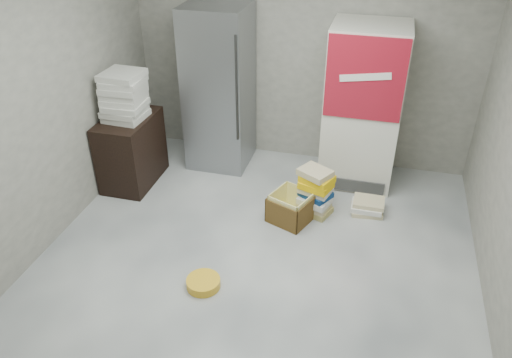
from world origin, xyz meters
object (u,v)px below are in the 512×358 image
object	(u,v)px
steel_fridge	(219,88)
phonebook_stack_main	(315,192)
coke_cooler	(363,107)
wood_shelf	(131,150)
cardboard_box	(291,209)

from	to	relation	value
steel_fridge	phonebook_stack_main	bearing A→B (deg)	-32.55
coke_cooler	wood_shelf	distance (m)	2.63
coke_cooler	cardboard_box	world-z (taller)	coke_cooler
steel_fridge	wood_shelf	world-z (taller)	steel_fridge
wood_shelf	phonebook_stack_main	bearing A→B (deg)	-2.69
steel_fridge	coke_cooler	bearing A→B (deg)	-0.18
steel_fridge	coke_cooler	xyz separation A→B (m)	(1.65, -0.01, -0.05)
coke_cooler	cardboard_box	size ratio (longest dim) A/B	3.55
steel_fridge	cardboard_box	world-z (taller)	steel_fridge
coke_cooler	phonebook_stack_main	world-z (taller)	coke_cooler
steel_fridge	wood_shelf	size ratio (longest dim) A/B	2.37
steel_fridge	phonebook_stack_main	distance (m)	1.69
coke_cooler	phonebook_stack_main	distance (m)	1.10
wood_shelf	cardboard_box	bearing A→B (deg)	-8.50
wood_shelf	cardboard_box	distance (m)	1.95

